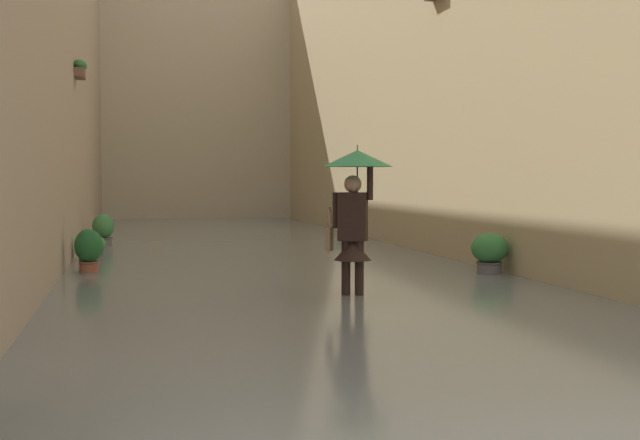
% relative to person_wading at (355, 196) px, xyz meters
% --- Properties ---
extents(ground_plane, '(73.32, 73.32, 0.00)m').
position_rel_person_wading_xyz_m(ground_plane, '(0.44, -7.03, -1.46)').
color(ground_plane, '#605B56').
extents(flood_water, '(7.92, 35.33, 0.13)m').
position_rel_person_wading_xyz_m(flood_water, '(0.44, -7.03, -1.39)').
color(flood_water, slate).
rests_on(flood_water, ground_plane).
extents(building_facade_far, '(10.72, 1.80, 9.78)m').
position_rel_person_wading_xyz_m(building_facade_far, '(0.44, -22.59, 3.43)').
color(building_facade_far, beige).
rests_on(building_facade_far, ground_plane).
extents(person_wading, '(0.94, 0.94, 2.13)m').
position_rel_person_wading_xyz_m(person_wading, '(0.00, 0.00, 0.00)').
color(person_wading, black).
rests_on(person_wading, ground_plane).
extents(potted_plant_near_right, '(0.46, 0.46, 0.85)m').
position_rel_person_wading_xyz_m(potted_plant_near_right, '(3.60, -3.60, -0.97)').
color(potted_plant_near_right, '#9E563D').
rests_on(potted_plant_near_right, ground_plane).
extents(potted_plant_mid_right, '(0.58, 0.58, 0.62)m').
position_rel_person_wading_xyz_m(potted_plant_mid_right, '(3.67, -5.72, -1.11)').
color(potted_plant_mid_right, '#66605B').
rests_on(potted_plant_mid_right, ground_plane).
extents(potted_plant_near_left, '(0.60, 0.60, 0.79)m').
position_rel_person_wading_xyz_m(potted_plant_near_left, '(-2.80, -2.00, -1.00)').
color(potted_plant_near_left, '#66605B').
rests_on(potted_plant_near_left, ground_plane).
extents(potted_plant_far_right, '(0.49, 0.49, 0.86)m').
position_rel_person_wading_xyz_m(potted_plant_far_right, '(3.54, -9.17, -0.99)').
color(potted_plant_far_right, '#66605B').
rests_on(potted_plant_far_right, ground_plane).
extents(potted_plant_far_left, '(0.46, 0.46, 0.77)m').
position_rel_person_wading_xyz_m(potted_plant_far_left, '(-2.78, -11.85, -0.99)').
color(potted_plant_far_left, brown).
rests_on(potted_plant_far_left, ground_plane).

